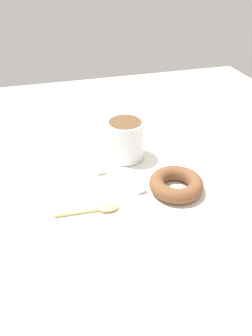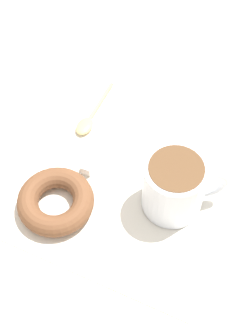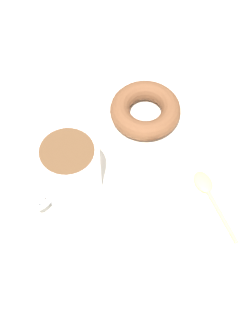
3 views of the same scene
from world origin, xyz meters
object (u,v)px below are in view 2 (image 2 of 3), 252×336
donut (56,201)px  sugar_cube_extra (155,152)px  spoon (89,120)px  coffee_cup (175,185)px  sugar_cube (87,168)px

donut → sugar_cube_extra: bearing=-127.2°
donut → spoon: 15.63cm
spoon → sugar_cube_extra: bearing=168.5°
coffee_cup → donut: size_ratio=1.04×
spoon → sugar_cube: (-3.44, 8.63, 0.38)cm
donut → spoon: bearing=-83.2°
sugar_cube → donut: bearing=76.8°
donut → spoon: donut is taller
coffee_cup → sugar_cube: (13.19, -0.53, -3.72)cm
sugar_cube_extra → spoon: bearing=-11.5°
coffee_cup → donut: (14.79, 6.33, -3.04)cm
donut → sugar_cube: (-1.60, -6.86, -0.69)cm
spoon → sugar_cube_extra: (-11.78, 2.40, 0.42)cm
spoon → sugar_cube: bearing=111.8°
spoon → donut: bearing=96.8°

